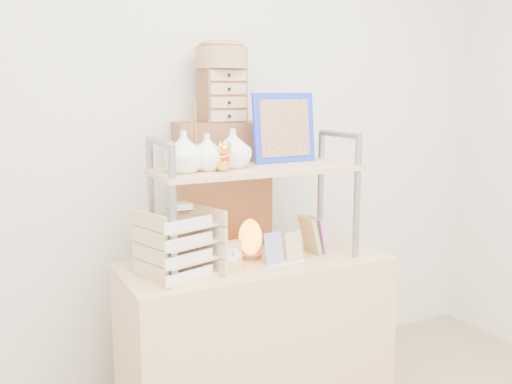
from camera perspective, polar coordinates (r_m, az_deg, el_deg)
room_shell at (r=1.78m, az=12.19°, el=16.16°), size 3.42×3.41×2.61m
desk at (r=2.70m, az=0.03°, el=-14.52°), size 1.20×0.50×0.75m
cabinet at (r=2.90m, az=-3.40°, el=-6.39°), size 0.48×0.30×1.35m
hutch at (r=2.44m, az=-1.89°, el=3.08°), size 0.90×0.34×0.74m
letter_tray at (r=2.35m, az=-7.53°, el=-5.47°), size 0.31×0.31×0.31m
salt_lamp at (r=2.58m, az=-0.59°, el=-4.64°), size 0.12×0.11×0.18m
desk_clock at (r=2.43m, az=-2.51°, el=-6.34°), size 0.09×0.04×0.12m
postcard_stand at (r=2.52m, az=2.82°, el=-6.21°), size 0.21×0.09×0.14m
drawer_chest at (r=2.76m, az=-3.40°, el=9.60°), size 0.20×0.16×0.25m
woven_basket at (r=2.77m, az=-3.46°, el=13.23°), size 0.25×0.25×0.10m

